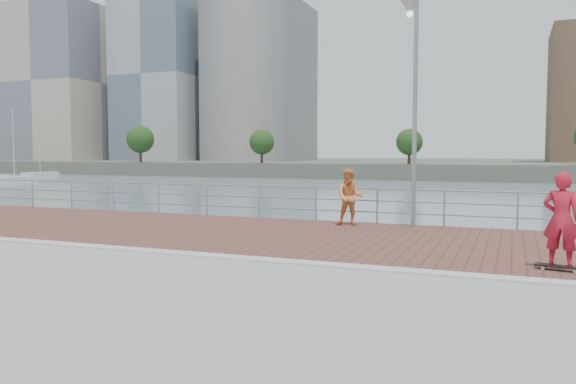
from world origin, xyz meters
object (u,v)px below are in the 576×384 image
at_px(street_lamp, 413,63).
at_px(skateboarder, 561,219).
at_px(guardrail, 346,201).
at_px(bystander, 350,197).

height_order(street_lamp, skateboarder, street_lamp).
relative_size(street_lamp, skateboarder, 3.79).
xyz_separation_m(guardrail, bystander, (0.38, -0.88, 0.20)).
distance_m(guardrail, bystander, 0.98).
distance_m(guardrail, street_lamp, 4.78).
relative_size(guardrail, bystander, 22.51).
height_order(guardrail, skateboarder, skateboarder).
height_order(guardrail, bystander, bystander).
relative_size(street_lamp, bystander, 3.89).
relative_size(skateboarder, bystander, 1.03).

